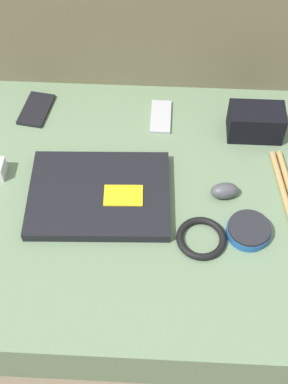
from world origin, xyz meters
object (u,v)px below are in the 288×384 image
computer_mouse (224,191)px  speaker_puck (249,230)px  phone_silver (36,109)px  phone_small (161,117)px  camera_pouch (256,122)px  laptop (99,195)px

computer_mouse → speaker_puck: size_ratio=0.73×
phone_silver → phone_small: (0.33, -0.01, -0.00)m
computer_mouse → camera_pouch: (0.08, 0.21, 0.02)m
laptop → phone_small: bearing=61.1°
speaker_puck → phone_small: size_ratio=0.84×
laptop → computer_mouse: bearing=2.0°
computer_mouse → phone_silver: 0.56m
speaker_puck → camera_pouch: bearing=83.7°
phone_silver → camera_pouch: camera_pouch is taller
laptop → phone_silver: (-0.20, 0.28, -0.01)m
phone_small → computer_mouse: bearing=-57.4°
laptop → speaker_puck: (0.34, -0.08, 0.00)m
computer_mouse → phone_small: size_ratio=0.61×
phone_silver → laptop: bearing=-45.8°
speaker_puck → camera_pouch: 0.31m
speaker_puck → camera_pouch: camera_pouch is taller
speaker_puck → computer_mouse: bearing=115.6°
laptop → camera_pouch: bearing=28.8°
computer_mouse → phone_silver: size_ratio=0.55×
camera_pouch → computer_mouse: bearing=-112.3°
laptop → camera_pouch: camera_pouch is taller
computer_mouse → camera_pouch: size_ratio=0.52×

